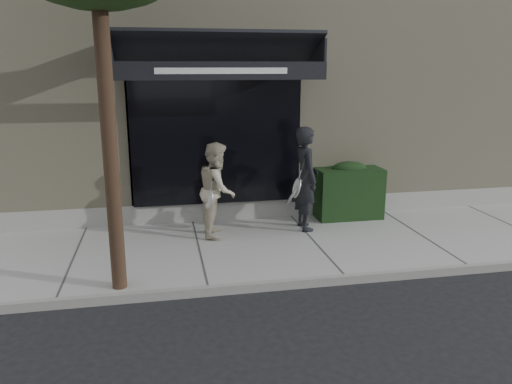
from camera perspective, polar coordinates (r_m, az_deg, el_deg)
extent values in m
plane|color=black|center=(8.87, 6.56, -6.26)|extent=(80.00, 80.00, 0.00)
cube|color=#9D9E98|center=(8.85, 6.57, -5.90)|extent=(20.00, 3.00, 0.12)
cube|color=gray|center=(7.49, 10.18, -9.78)|extent=(20.00, 0.10, 0.14)
cube|color=#B4AB89|center=(13.17, 0.22, 12.72)|extent=(14.00, 7.00, 5.50)
cube|color=gray|center=(10.34, 3.78, -1.76)|extent=(14.02, 0.42, 0.50)
cube|color=black|center=(9.60, -4.58, 6.45)|extent=(3.20, 0.30, 2.60)
cube|color=gray|center=(9.71, -14.16, 6.15)|extent=(0.08, 0.40, 2.60)
cube|color=gray|center=(10.05, 4.48, 6.80)|extent=(0.08, 0.40, 2.60)
cube|color=gray|center=(9.67, -4.84, 14.47)|extent=(3.36, 0.40, 0.12)
cube|color=black|center=(8.98, -4.36, 16.16)|extent=(3.60, 1.03, 0.55)
cube|color=black|center=(8.48, -3.90, 13.65)|extent=(3.60, 0.05, 0.30)
cube|color=white|center=(8.45, -3.87, 13.65)|extent=(2.20, 0.01, 0.10)
cube|color=black|center=(8.94, -16.17, 15.16)|extent=(0.04, 1.00, 0.45)
cube|color=black|center=(9.36, 6.95, 15.53)|extent=(0.04, 1.00, 0.45)
cube|color=black|center=(10.17, 10.47, -0.08)|extent=(1.30, 0.70, 1.00)
ellipsoid|color=black|center=(10.06, 10.60, 2.68)|extent=(0.71, 0.38, 0.27)
cylinder|color=black|center=(6.67, -16.56, 7.73)|extent=(0.20, 0.20, 4.80)
imported|color=black|center=(9.20, 5.69, 1.53)|extent=(0.49, 0.72, 1.92)
torus|color=silver|center=(8.80, 4.67, 0.50)|extent=(0.12, 0.31, 0.30)
cylinder|color=silver|center=(8.80, 4.67, 0.50)|extent=(0.09, 0.27, 0.26)
cylinder|color=silver|center=(8.80, 4.67, 0.50)|extent=(0.18, 0.03, 0.06)
cylinder|color=black|center=(8.80, 4.67, 0.50)|extent=(0.20, 0.05, 0.08)
torus|color=silver|center=(8.83, 4.20, -0.34)|extent=(0.26, 0.34, 0.27)
cylinder|color=silver|center=(8.83, 4.20, -0.34)|extent=(0.22, 0.30, 0.23)
cylinder|color=silver|center=(8.83, 4.20, -0.34)|extent=(0.16, 0.07, 0.11)
cylinder|color=black|center=(8.83, 4.20, -0.34)|extent=(0.19, 0.09, 0.13)
imported|color=#BAAF95|center=(8.87, -4.43, 0.30)|extent=(0.77, 0.92, 1.68)
torus|color=silver|center=(8.66, -5.43, -0.80)|extent=(0.17, 0.32, 0.30)
cylinder|color=silver|center=(8.66, -5.43, -0.80)|extent=(0.13, 0.28, 0.26)
cylinder|color=silver|center=(8.66, -5.43, -0.80)|extent=(0.18, 0.06, 0.06)
cylinder|color=black|center=(8.66, -5.43, -0.80)|extent=(0.20, 0.08, 0.08)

